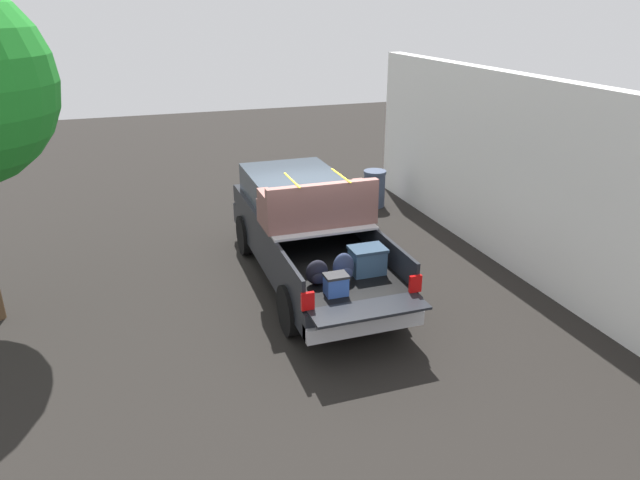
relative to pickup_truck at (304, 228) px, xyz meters
name	(u,v)px	position (x,y,z in m)	size (l,w,h in m)	color
ground_plane	(310,281)	(-0.37, 0.00, -0.98)	(40.00, 40.00, 0.00)	black
pickup_truck	(304,228)	(0.00, 0.00, 0.00)	(6.05, 2.06, 2.23)	black
building_facade	(515,173)	(-0.78, -4.19, 0.94)	(11.50, 0.36, 3.84)	white
trash_can	(374,188)	(3.41, -3.03, -0.49)	(0.60, 0.60, 0.98)	#3F4C66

